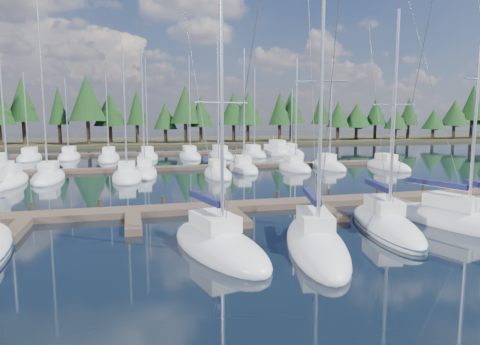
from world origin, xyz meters
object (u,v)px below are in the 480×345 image
object	(u,v)px
front_sailboat_3	(316,243)
front_sailboat_4	(385,225)
motor_yacht_right	(276,152)
main_dock	(228,209)
front_sailboat_2	(218,245)
front_sailboat_5	(459,221)

from	to	relation	value
front_sailboat_3	front_sailboat_4	size ratio (longest dim) A/B	1.14
front_sailboat_4	motor_yacht_right	world-z (taller)	front_sailboat_4
main_dock	front_sailboat_2	world-z (taller)	front_sailboat_2
front_sailboat_5	front_sailboat_3	bearing A→B (deg)	-169.31
front_sailboat_3	front_sailboat_5	size ratio (longest dim) A/B	0.95
front_sailboat_5	front_sailboat_4	bearing A→B (deg)	176.17
main_dock	front_sailboat_4	size ratio (longest dim) A/B	3.58
front_sailboat_3	front_sailboat_5	distance (m)	9.76
front_sailboat_5	motor_yacht_right	bearing A→B (deg)	83.93
front_sailboat_4	motor_yacht_right	distance (m)	45.18
front_sailboat_2	front_sailboat_4	distance (m)	9.62
front_sailboat_3	motor_yacht_right	world-z (taller)	front_sailboat_3
front_sailboat_3	front_sailboat_4	bearing A→B (deg)	22.59
front_sailboat_2	front_sailboat_3	world-z (taller)	front_sailboat_3
main_dock	front_sailboat_2	distance (m)	8.15
main_dock	front_sailboat_4	distance (m)	9.81
main_dock	front_sailboat_4	world-z (taller)	front_sailboat_4
front_sailboat_2	front_sailboat_4	bearing A→B (deg)	7.54
front_sailboat_4	front_sailboat_5	xyz separation A→B (m)	(4.51, -0.30, 0.01)
front_sailboat_3	main_dock	bearing A→B (deg)	104.30
front_sailboat_2	front_sailboat_5	size ratio (longest dim) A/B	0.83
main_dock	front_sailboat_4	bearing A→B (deg)	-42.02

